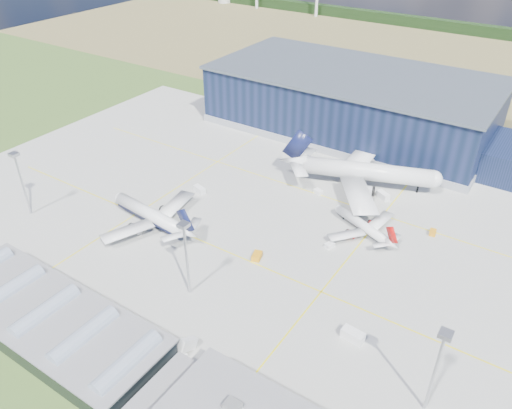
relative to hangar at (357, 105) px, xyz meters
name	(u,v)px	position (x,y,z in m)	size (l,w,h in m)	color
ground	(226,228)	(-2.81, -94.80, -11.62)	(600.00, 600.00, 0.00)	#2F4B1C
apron	(243,213)	(-2.81, -84.80, -11.59)	(220.00, 160.00, 0.08)	gray
farmland	(432,60)	(-2.81, 125.20, -11.62)	(600.00, 220.00, 0.01)	olive
treeline	(466,28)	(-2.81, 205.20, -7.62)	(600.00, 8.00, 8.00)	black
hangar	(357,105)	(0.00, 0.00, 0.00)	(145.00, 62.00, 26.10)	black
glass_concourse	(57,326)	(-9.26, -154.80, -7.93)	(78.00, 23.00, 8.60)	black
light_mast_west	(19,174)	(-62.81, -124.80, 3.82)	(2.60, 2.60, 23.00)	#ACAEB3
light_mast_center	(186,247)	(7.19, -124.80, 3.82)	(2.60, 2.60, 23.00)	#ACAEB3
light_mast_east	(438,359)	(72.19, -124.80, 3.82)	(2.60, 2.60, 23.00)	#ACAEB3
airliner_navy	(149,208)	(-24.24, -106.80, -5.31)	(38.67, 37.83, 12.61)	silver
airliner_red	(363,221)	(35.06, -72.80, -7.10)	(27.68, 27.08, 9.03)	silver
airliner_widebody	(368,163)	(24.49, -44.99, -1.96)	(59.20, 57.91, 19.30)	silver
gse_tug_a	(257,256)	(14.42, -102.38, -10.78)	(2.45, 4.01, 1.67)	orange
gse_van_a	(199,189)	(-23.98, -82.14, -10.51)	(2.20, 5.05, 2.20)	silver
gse_cart_a	(329,245)	(29.96, -85.35, -10.95)	(2.04, 3.07, 1.33)	silver
gse_van_b	(383,195)	(33.05, -49.30, -10.45)	(2.33, 5.08, 2.33)	silver
gse_tug_c	(433,232)	(54.44, -61.16, -10.92)	(1.98, 3.16, 1.38)	orange
gse_cart_b	(318,192)	(12.31, -59.08, -10.90)	(2.21, 3.32, 1.44)	silver
gse_van_c	(353,335)	(51.37, -115.67, -10.27)	(2.70, 5.63, 2.70)	silver
airstair	(188,347)	(20.13, -140.80, -10.16)	(1.82, 4.54, 2.91)	silver
car_a	(109,312)	(-5.05, -142.80, -11.05)	(1.33, 3.31, 1.13)	#99999E
car_b	(241,388)	(36.98, -142.80, -11.04)	(1.21, 3.48, 1.15)	#99999E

